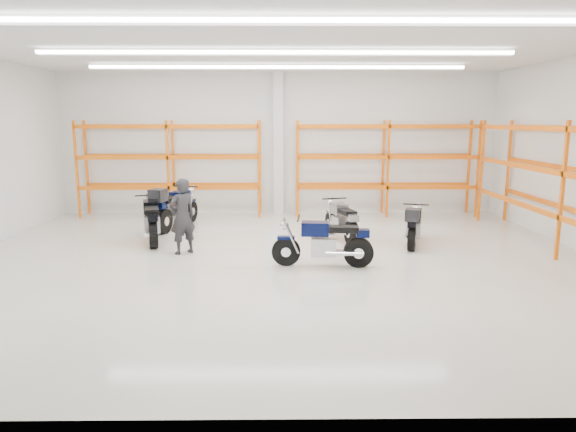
{
  "coord_description": "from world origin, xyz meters",
  "views": [
    {
      "loc": [
        0.13,
        -10.74,
        2.99
      ],
      "look_at": [
        0.25,
        0.5,
        0.89
      ],
      "focal_mm": 32.0,
      "sensor_mm": 36.0,
      "label": 1
    }
  ],
  "objects_px": {
    "motorcycle_main": "(327,244)",
    "motorcycle_back_a": "(152,221)",
    "motorcycle_back_b": "(174,208)",
    "motorcycle_back_c": "(342,222)",
    "motorcycle_back_d": "(413,226)",
    "structural_column": "(278,144)",
    "standing_man": "(182,216)"
  },
  "relations": [
    {
      "from": "motorcycle_main",
      "to": "motorcycle_back_a",
      "type": "relative_size",
      "value": 0.96
    },
    {
      "from": "motorcycle_back_b",
      "to": "motorcycle_back_c",
      "type": "bearing_deg",
      "value": -16.49
    },
    {
      "from": "motorcycle_main",
      "to": "motorcycle_back_d",
      "type": "distance_m",
      "value": 2.84
    },
    {
      "from": "motorcycle_back_a",
      "to": "motorcycle_back_b",
      "type": "xyz_separation_m",
      "value": [
        0.24,
        1.51,
        0.07
      ]
    },
    {
      "from": "motorcycle_back_a",
      "to": "motorcycle_back_d",
      "type": "relative_size",
      "value": 1.14
    },
    {
      "from": "motorcycle_back_d",
      "to": "structural_column",
      "type": "bearing_deg",
      "value": 126.09
    },
    {
      "from": "motorcycle_back_b",
      "to": "motorcycle_back_d",
      "type": "distance_m",
      "value": 6.5
    },
    {
      "from": "motorcycle_main",
      "to": "motorcycle_back_b",
      "type": "bearing_deg",
      "value": 136.28
    },
    {
      "from": "motorcycle_main",
      "to": "standing_man",
      "type": "relative_size",
      "value": 1.23
    },
    {
      "from": "motorcycle_back_a",
      "to": "motorcycle_back_b",
      "type": "distance_m",
      "value": 1.53
    },
    {
      "from": "motorcycle_main",
      "to": "motorcycle_back_a",
      "type": "distance_m",
      "value": 4.76
    },
    {
      "from": "motorcycle_back_a",
      "to": "motorcycle_back_d",
      "type": "distance_m",
      "value": 6.44
    },
    {
      "from": "motorcycle_back_b",
      "to": "motorcycle_back_d",
      "type": "relative_size",
      "value": 1.22
    },
    {
      "from": "motorcycle_back_a",
      "to": "standing_man",
      "type": "xyz_separation_m",
      "value": [
        1.0,
        -1.17,
        0.34
      ]
    },
    {
      "from": "motorcycle_main",
      "to": "motorcycle_back_b",
      "type": "relative_size",
      "value": 0.9
    },
    {
      "from": "motorcycle_main",
      "to": "motorcycle_back_a",
      "type": "height_order",
      "value": "motorcycle_back_a"
    },
    {
      "from": "motorcycle_back_c",
      "to": "motorcycle_back_d",
      "type": "height_order",
      "value": "motorcycle_back_d"
    },
    {
      "from": "motorcycle_main",
      "to": "motorcycle_back_b",
      "type": "xyz_separation_m",
      "value": [
        -3.95,
        3.77,
        0.1
      ]
    },
    {
      "from": "standing_man",
      "to": "motorcycle_back_a",
      "type": "bearing_deg",
      "value": -88.79
    },
    {
      "from": "motorcycle_main",
      "to": "structural_column",
      "type": "relative_size",
      "value": 0.47
    },
    {
      "from": "motorcycle_back_c",
      "to": "motorcycle_back_a",
      "type": "bearing_deg",
      "value": -177.97
    },
    {
      "from": "structural_column",
      "to": "motorcycle_back_b",
      "type": "bearing_deg",
      "value": -139.31
    },
    {
      "from": "motorcycle_back_b",
      "to": "motorcycle_back_d",
      "type": "xyz_separation_m",
      "value": [
        6.18,
        -2.01,
        -0.1
      ]
    },
    {
      "from": "motorcycle_back_b",
      "to": "standing_man",
      "type": "xyz_separation_m",
      "value": [
        0.76,
        -2.69,
        0.27
      ]
    },
    {
      "from": "motorcycle_back_d",
      "to": "standing_man",
      "type": "distance_m",
      "value": 5.47
    },
    {
      "from": "motorcycle_main",
      "to": "standing_man",
      "type": "height_order",
      "value": "standing_man"
    },
    {
      "from": "standing_man",
      "to": "structural_column",
      "type": "distance_m",
      "value": 5.77
    },
    {
      "from": "motorcycle_back_c",
      "to": "standing_man",
      "type": "bearing_deg",
      "value": -160.37
    },
    {
      "from": "motorcycle_main",
      "to": "motorcycle_back_d",
      "type": "bearing_deg",
      "value": 38.22
    },
    {
      "from": "motorcycle_main",
      "to": "standing_man",
      "type": "bearing_deg",
      "value": 161.13
    },
    {
      "from": "motorcycle_back_b",
      "to": "standing_man",
      "type": "height_order",
      "value": "standing_man"
    },
    {
      "from": "motorcycle_main",
      "to": "structural_column",
      "type": "xyz_separation_m",
      "value": [
        -1.05,
        6.26,
        1.76
      ]
    }
  ]
}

